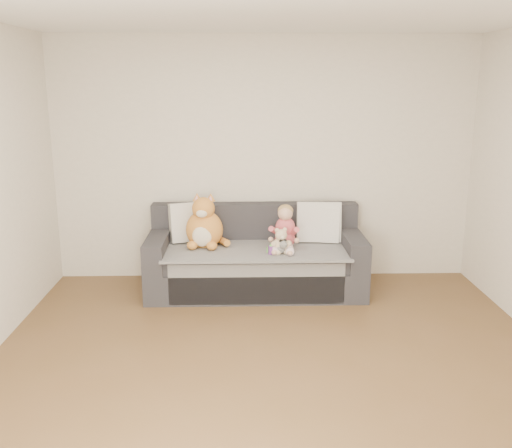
% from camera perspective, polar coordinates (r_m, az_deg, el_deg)
% --- Properties ---
extents(room_shell, '(5.00, 5.00, 5.00)m').
position_cam_1_polar(room_shell, '(4.11, 1.95, 2.48)').
color(room_shell, brown).
rests_on(room_shell, ground).
extents(sofa, '(2.20, 0.94, 0.85)m').
position_cam_1_polar(sofa, '(5.94, -0.05, -3.67)').
color(sofa, '#27272C').
rests_on(sofa, ground).
extents(cushion_left, '(0.49, 0.33, 0.43)m').
position_cam_1_polar(cushion_left, '(6.06, -6.50, 0.21)').
color(cushion_left, beige).
rests_on(cushion_left, sofa).
extents(cushion_right_back, '(0.47, 0.23, 0.43)m').
position_cam_1_polar(cushion_right_back, '(6.03, 6.29, 0.21)').
color(cushion_right_back, beige).
rests_on(cushion_right_back, sofa).
extents(cushion_right_front, '(0.42, 0.26, 0.37)m').
position_cam_1_polar(cushion_right_front, '(6.03, 6.52, -0.12)').
color(cushion_right_front, beige).
rests_on(cushion_right_front, sofa).
extents(toddler, '(0.31, 0.46, 0.45)m').
position_cam_1_polar(toddler, '(5.78, 2.91, -0.59)').
color(toddler, '#BF4F43').
rests_on(toddler, sofa).
extents(plush_cat, '(0.46, 0.39, 0.58)m').
position_cam_1_polar(plush_cat, '(5.83, -5.19, -0.24)').
color(plush_cat, '#C37A2B').
rests_on(plush_cat, sofa).
extents(teddy_bear, '(0.21, 0.16, 0.27)m').
position_cam_1_polar(teddy_bear, '(5.60, 2.52, -1.91)').
color(teddy_bear, '#CEB38E').
rests_on(teddy_bear, sofa).
extents(plush_cow, '(0.13, 0.20, 0.16)m').
position_cam_1_polar(plush_cow, '(5.61, 2.50, -2.31)').
color(plush_cow, white).
rests_on(plush_cow, sofa).
extents(sippy_cup, '(0.10, 0.08, 0.11)m').
position_cam_1_polar(sippy_cup, '(5.58, 1.55, -2.47)').
color(sippy_cup, '#793695').
rests_on(sippy_cup, sofa).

